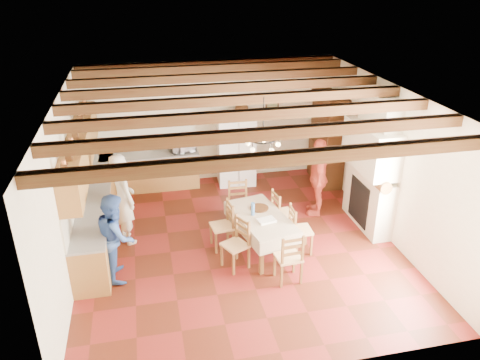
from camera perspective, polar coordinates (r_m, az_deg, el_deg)
name	(u,v)px	position (r m, az deg, el deg)	size (l,w,h in m)	color
floor	(238,245)	(9.31, -0.21, -7.87)	(6.00, 6.50, 0.02)	#4D1B0F
ceiling	(238,94)	(8.08, -0.25, 10.43)	(6.00, 6.50, 0.02)	white
wall_back	(211,122)	(11.59, -3.60, 7.13)	(6.00, 0.02, 3.00)	beige
wall_front	(294,282)	(5.87, 6.54, -12.30)	(6.00, 0.02, 3.00)	beige
wall_left	(67,190)	(8.55, -20.39, -1.16)	(0.02, 6.50, 3.00)	beige
wall_right	(388,162)	(9.62, 17.61, 2.16)	(0.02, 6.50, 3.00)	beige
ceiling_beams	(238,100)	(8.11, -0.25, 9.75)	(6.00, 6.30, 0.16)	#37180D
lower_cabinets_left	(97,214)	(9.91, -17.03, -3.96)	(0.60, 4.30, 0.86)	brown
lower_cabinets_back	(151,172)	(11.56, -10.83, 1.00)	(2.30, 0.60, 0.86)	brown
countertop_left	(94,194)	(9.71, -17.36, -1.63)	(0.62, 4.30, 0.04)	slate
countertop_back	(149,154)	(11.39, -11.01, 3.07)	(2.34, 0.62, 0.04)	slate
backsplash_left	(77,181)	(9.61, -19.28, -0.06)	(0.03, 4.30, 0.60)	beige
backsplash_back	(148,138)	(11.55, -11.19, 5.06)	(2.30, 0.03, 0.60)	beige
upper_cabinets	(80,149)	(9.35, -18.87, 3.64)	(0.35, 4.20, 0.70)	brown
fireplace	(369,164)	(9.68, 15.48, 1.94)	(0.56, 1.60, 2.80)	beige
wall_picture	(272,104)	(11.78, 3.94, 9.19)	(0.34, 0.03, 0.42)	#322218
refrigerator	(236,149)	(11.50, -0.50, 3.86)	(0.90, 0.74, 1.79)	white
hutch	(327,139)	(11.68, 10.58, 4.91)	(0.52, 1.23, 2.23)	#331A0F
dining_table	(261,220)	(8.85, 2.59, -4.84)	(1.15, 1.78, 0.72)	beige
chandelier	(263,139)	(8.17, 2.81, 4.99)	(0.47, 0.47, 0.03)	black
chair_left_near	(235,244)	(8.41, -0.61, -7.84)	(0.42, 0.40, 0.96)	brown
chair_left_far	(222,225)	(8.98, -2.24, -5.55)	(0.42, 0.40, 0.96)	brown
chair_right_near	(301,229)	(8.93, 7.41, -5.95)	(0.42, 0.40, 0.96)	brown
chair_right_far	(283,213)	(9.45, 5.28, -3.97)	(0.42, 0.40, 0.96)	brown
chair_end_near	(288,256)	(8.14, 5.93, -9.24)	(0.42, 0.40, 0.96)	brown
chair_end_far	(239,204)	(9.73, -0.10, -2.98)	(0.42, 0.40, 0.96)	brown
person_man	(123,199)	(9.26, -14.05, -2.22)	(0.67, 0.44, 1.84)	silver
person_woman_blue	(116,236)	(8.33, -14.86, -6.65)	(0.77, 0.60, 1.58)	#3559A8
person_woman_red	(318,177)	(10.16, 9.50, 0.36)	(1.01, 0.42, 1.73)	#BE3F2D
microwave	(182,145)	(11.36, -7.08, 4.28)	(0.59, 0.40, 0.33)	silver
fridge_vase	(242,106)	(11.19, 0.20, 8.99)	(0.31, 0.31, 0.33)	#331A0F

